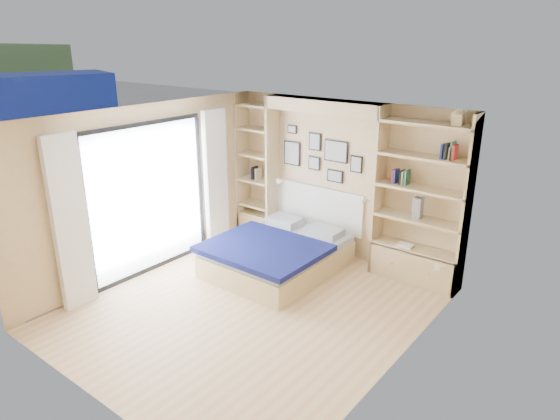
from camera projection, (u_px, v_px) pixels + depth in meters
The scene contains 9 objects.
ground at pixel (251, 309), 6.57m from camera, with size 4.50×4.50×0.00m, color #D7B884.
room_shell at pixel (297, 197), 7.56m from camera, with size 4.50×4.50×4.50m.
bed at pixel (278, 253), 7.60m from camera, with size 1.67×2.12×1.07m.
photo_gallery at pixel (320, 155), 7.95m from camera, with size 1.48×0.02×0.82m.
reading_lamps at pixel (319, 190), 7.86m from camera, with size 1.92×0.12×0.15m.
shelf_decor at pixel (405, 167), 6.92m from camera, with size 3.56×0.23×2.03m.
deck at pixel (95, 243), 8.66m from camera, with size 3.20×4.00×0.05m, color #6B5E4F.
deck_chair at pixel (121, 210), 9.20m from camera, with size 0.49×0.78×0.76m.
shipping_container at pixel (20, 112), 15.46m from camera, with size 2.19×5.48×2.29m, color navy.
Camera 1 is at (3.85, -4.31, 3.40)m, focal length 32.00 mm.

